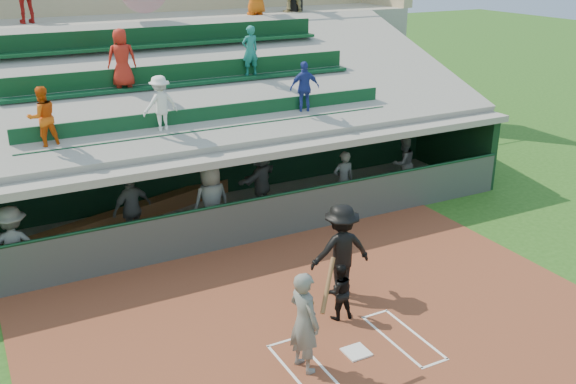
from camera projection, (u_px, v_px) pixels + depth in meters
ground at (356, 354)px, 11.35m from camera, size 100.00×100.00×0.00m
dirt_slab at (341, 339)px, 11.76m from camera, size 11.00×9.00×0.02m
home_plate at (356, 352)px, 11.34m from camera, size 0.43×0.43×0.03m
batters_box_chalk at (356, 353)px, 11.35m from camera, size 2.65×1.85×0.01m
dugout_floor at (215, 219)px, 16.93m from camera, size 16.00×3.50×0.04m
concourse_slab at (139, 87)px, 21.70m from camera, size 20.00×3.00×4.60m
grandstand at (166, 106)px, 19.23m from camera, size 20.40×10.40×7.80m
batter_at_plate at (304, 321)px, 10.62m from camera, size 0.90×0.78×1.95m
catcher at (339, 291)px, 12.23m from camera, size 0.62×0.52×1.14m
home_umpire at (341, 250)px, 12.97m from camera, size 1.36×0.90×1.96m
dugout_bench at (187, 196)px, 17.87m from camera, size 12.76×4.64×0.40m
dugout_player_a at (14, 246)px, 13.34m from camera, size 1.23×0.84×1.76m
dugout_player_b at (132, 209)px, 15.21m from camera, size 1.12×0.76×1.77m
dugout_player_c at (211, 202)px, 15.44m from camera, size 0.99×0.69×1.91m
dugout_player_d at (261, 178)px, 17.25m from camera, size 1.63×1.32×1.74m
dugout_player_e at (343, 180)px, 17.31m from camera, size 0.64×0.46×1.62m
dugout_player_f at (403, 163)px, 18.79m from camera, size 0.77×0.61×1.54m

